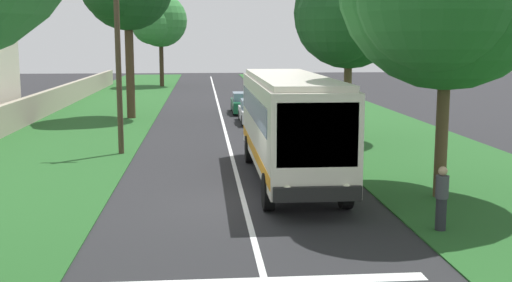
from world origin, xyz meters
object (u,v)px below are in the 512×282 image
Objects in this scene: trailing_car_0 at (255,112)px; roadside_tree_left_0 at (159,22)px; pedestrian at (442,198)px; coach_bus at (289,121)px; utility_pole at (118,61)px; trailing_car_1 at (245,103)px; roadside_tree_right_1 at (346,16)px.

roadside_tree_left_0 reaches higher than trailing_car_0.
trailing_car_0 is 2.54× the size of pedestrian.
trailing_car_0 is at bearing 7.60° from pedestrian.
coach_bus is 48.47m from roadside_tree_left_0.
coach_bus is at bearing 25.88° from pedestrian.
coach_bus is 7.23m from pedestrian.
coach_bus is 1.13× the size of roadside_tree_left_0.
pedestrian is at bearing -141.51° from utility_pole.
roadside_tree_left_0 is at bearing 13.68° from trailing_car_0.
trailing_car_1 is 0.48× the size of roadside_tree_right_1.
coach_bus is at bearing -170.96° from roadside_tree_left_0.
utility_pole is at bearing 48.66° from coach_bus.
coach_bus is at bearing 155.79° from roadside_tree_right_1.
trailing_car_1 is (5.29, 0.24, 0.00)m from trailing_car_0.
roadside_tree_right_1 is 5.30× the size of pedestrian.
trailing_car_1 is at bearing -164.19° from roadside_tree_left_0.
coach_bus reaches higher than pedestrian.
pedestrian is at bearing -168.82° from roadside_tree_left_0.
trailing_car_0 is 5.30m from trailing_car_1.
trailing_car_0 is at bearing -33.33° from utility_pole.
coach_bus is 2.60× the size of trailing_car_1.
utility_pole reaches higher than trailing_car_1.
roadside_tree_left_0 is at bearing 1.33° from utility_pole.
trailing_car_0 is at bearing -177.41° from trailing_car_1.
utility_pole is (-15.52, 6.48, 3.40)m from trailing_car_1.
pedestrian is at bearing 176.85° from roadside_tree_right_1.
utility_pole is at bearing -178.67° from roadside_tree_left_0.
utility_pole reaches higher than coach_bus.
utility_pole is 15.93m from pedestrian.
roadside_tree_right_1 is (-7.26, -3.83, 5.45)m from trailing_car_0.
trailing_car_1 is 0.43× the size of roadside_tree_left_0.
trailing_car_0 is 22.64m from pedestrian.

